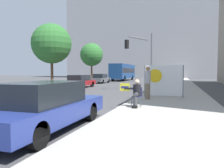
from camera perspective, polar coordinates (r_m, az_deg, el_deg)
ground_plane at (r=8.43m, az=-15.87°, el=-8.56°), size 160.00×160.00×0.00m
sidewalk_curb at (r=21.96m, az=16.27°, el=-1.17°), size 4.42×90.00×0.16m
building_backdrop_far at (r=66.80m, az=11.68°, el=15.12°), size 52.00×12.00×31.18m
seated_protester at (r=9.67m, az=6.30°, el=-2.13°), size 0.95×0.77×1.20m
jogger_on_sidewalk at (r=12.37m, az=9.29°, el=0.38°), size 0.34×0.34×1.83m
pedestrian_behind at (r=15.16m, az=11.19°, el=0.43°), size 0.34×0.34×1.63m
protest_banner at (r=13.53m, az=13.22°, el=0.94°), size 2.32×0.06×1.95m
traffic_light_pole at (r=20.25m, az=7.55°, el=8.30°), size 2.82×2.59×4.92m
parked_car_curbside at (r=6.62m, az=-16.91°, el=-5.54°), size 1.73×4.80×1.41m
car_on_road_nearest at (r=23.82m, az=-8.43°, el=0.73°), size 1.87×4.65×1.37m
car_on_road_midblock at (r=33.05m, az=-3.04°, el=1.46°), size 1.83×4.37×1.40m
city_bus_on_road at (r=42.99m, az=2.91°, el=3.35°), size 2.49×11.05×3.16m
street_tree_near_curb at (r=23.83m, az=-15.51°, el=10.09°), size 4.13×4.13×6.69m
street_tree_midblock at (r=36.81m, az=-5.36°, el=7.62°), size 3.81×3.81×6.47m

